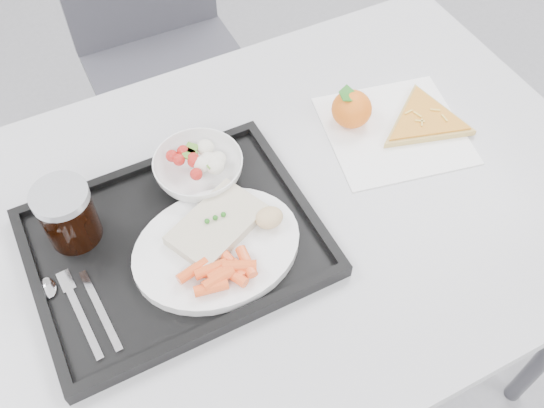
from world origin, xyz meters
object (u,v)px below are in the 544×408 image
chair (159,36)px  tray (175,244)px  table (270,230)px  salad_bowl (199,169)px  cola_glass (67,214)px  dinner_plate (217,248)px  tangerine (352,109)px  pizza_slice (425,120)px

chair → tray: chair is taller
table → salad_bowl: 0.17m
salad_bowl → cola_glass: 0.23m
chair → tray: bearing=-106.4°
dinner_plate → chair: bearing=77.9°
chair → tangerine: (0.16, -0.68, 0.25)m
salad_bowl → chair: bearing=78.0°
tangerine → pizza_slice: 0.14m
salad_bowl → pizza_slice: salad_bowl is taller
dinner_plate → cola_glass: size_ratio=2.50×
dinner_plate → salad_bowl: salad_bowl is taller
salad_bowl → tray: bearing=-130.2°
table → cola_glass: cola_glass is taller
dinner_plate → pizza_slice: dinner_plate is taller
tangerine → pizza_slice: (0.12, -0.07, -0.02)m
table → cola_glass: bearing=164.4°
table → cola_glass: (-0.31, 0.09, 0.14)m
tangerine → tray: bearing=-164.3°
salad_bowl → cola_glass: (-0.22, -0.02, 0.03)m
table → tangerine: tangerine is taller
tray → pizza_slice: size_ratio=1.84×
salad_bowl → pizza_slice: 0.44m
tray → tangerine: (0.40, 0.11, 0.03)m
salad_bowl → tangerine: size_ratio=1.97×
table → tray: size_ratio=2.67×
chair → dinner_plate: chair is taller
cola_glass → pizza_slice: size_ratio=0.44×
table → dinner_plate: dinner_plate is taller
table → pizza_slice: 0.36m
dinner_plate → pizza_slice: 0.47m
table → salad_bowl: salad_bowl is taller
tray → chair: bearing=73.6°
dinner_plate → cola_glass: bearing=144.9°
chair → salad_bowl: 0.75m
tray → salad_bowl: size_ratio=2.96×
tray → tangerine: bearing=15.7°
table → dinner_plate: size_ratio=4.44×
cola_glass → tangerine: (0.53, 0.03, -0.04)m
dinner_plate → tangerine: bearing=24.7°
cola_glass → pizza_slice: (0.66, -0.04, -0.06)m
tray → dinner_plate: bearing=-41.2°
chair → pizza_slice: 0.83m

